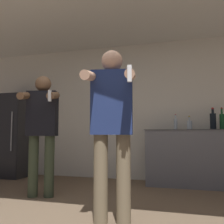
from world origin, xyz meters
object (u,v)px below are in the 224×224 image
bottle_dark_rum (222,121)px  person_woman_foreground (112,121)px  refrigerator (14,135)px  bottle_tall_gin (189,125)px  person_man_side (42,125)px  bottle_short_whiskey (176,124)px  bottle_red_label (213,121)px

bottle_dark_rum → person_woman_foreground: 2.38m
refrigerator → person_woman_foreground: bearing=-36.7°
refrigerator → bottle_tall_gin: refrigerator is taller
person_man_side → bottle_dark_rum: bearing=28.3°
bottle_short_whiskey → person_woman_foreground: (-0.55, -2.01, -0.04)m
bottle_tall_gin → bottle_dark_rum: (0.51, -0.00, 0.05)m
bottle_red_label → person_man_side: 2.69m
bottle_red_label → person_woman_foreground: bearing=-119.6°
bottle_dark_rum → person_woman_foreground: person_woman_foreground is taller
bottle_tall_gin → person_man_side: bearing=-145.9°
bottle_red_label → bottle_tall_gin: bottle_red_label is taller
bottle_red_label → bottle_tall_gin: 0.37m
refrigerator → bottle_red_label: (3.74, 0.07, 0.25)m
bottle_short_whiskey → bottle_tall_gin: bearing=0.0°
refrigerator → bottle_tall_gin: (3.37, 0.07, 0.19)m
bottle_red_label → person_woman_foreground: size_ratio=0.21×
refrigerator → bottle_short_whiskey: refrigerator is taller
bottle_red_label → person_man_side: person_man_side is taller
person_woman_foreground → person_man_side: size_ratio=1.02×
bottle_tall_gin → bottle_red_label: bearing=-0.0°
bottle_dark_rum → person_woman_foreground: size_ratio=0.21×
bottle_short_whiskey → bottle_dark_rum: bottle_dark_rum is taller
refrigerator → bottle_red_label: refrigerator is taller
bottle_red_label → refrigerator: bearing=-179.0°
refrigerator → person_man_side: (1.41, -1.26, 0.16)m
person_man_side → refrigerator: bearing=138.2°
person_man_side → person_woman_foreground: bearing=-29.6°
bottle_short_whiskey → person_man_side: (-1.74, -1.33, -0.05)m
bottle_tall_gin → person_man_side: size_ratio=0.14×
bottle_short_whiskey → bottle_dark_rum: bearing=-0.0°
refrigerator → bottle_dark_rum: size_ratio=4.52×
bottle_short_whiskey → bottle_tall_gin: (0.22, 0.00, -0.01)m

